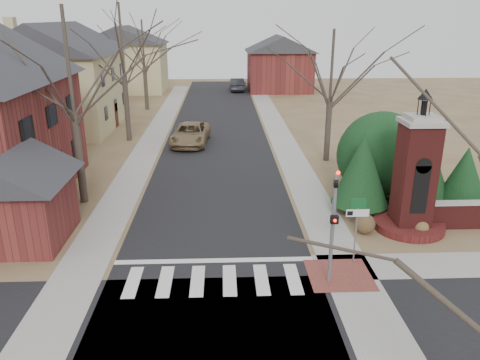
{
  "coord_description": "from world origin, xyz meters",
  "views": [
    {
      "loc": [
        0.39,
        -14.46,
        9.37
      ],
      "look_at": [
        1.19,
        6.0,
        2.15
      ],
      "focal_mm": 35.0,
      "sensor_mm": 36.0,
      "label": 1
    }
  ],
  "objects_px": {
    "traffic_signal_pole": "(333,218)",
    "distant_car": "(237,84)",
    "brick_gate_monument": "(414,185)",
    "pickup_truck": "(191,134)",
    "sign_post": "(357,218)"
  },
  "relations": [
    {
      "from": "pickup_truck",
      "to": "traffic_signal_pole",
      "type": "bearing_deg",
      "value": -67.91
    },
    {
      "from": "sign_post",
      "to": "brick_gate_monument",
      "type": "xyz_separation_m",
      "value": [
        3.41,
        3.01,
        0.22
      ]
    },
    {
      "from": "sign_post",
      "to": "brick_gate_monument",
      "type": "relative_size",
      "value": 0.42
    },
    {
      "from": "sign_post",
      "to": "distant_car",
      "type": "height_order",
      "value": "sign_post"
    },
    {
      "from": "traffic_signal_pole",
      "to": "brick_gate_monument",
      "type": "height_order",
      "value": "brick_gate_monument"
    },
    {
      "from": "sign_post",
      "to": "brick_gate_monument",
      "type": "bearing_deg",
      "value": 41.42
    },
    {
      "from": "traffic_signal_pole",
      "to": "distant_car",
      "type": "distance_m",
      "value": 47.23
    },
    {
      "from": "traffic_signal_pole",
      "to": "pickup_truck",
      "type": "relative_size",
      "value": 0.8
    },
    {
      "from": "traffic_signal_pole",
      "to": "brick_gate_monument",
      "type": "bearing_deg",
      "value": 43.24
    },
    {
      "from": "brick_gate_monument",
      "to": "pickup_truck",
      "type": "distance_m",
      "value": 19.24
    },
    {
      "from": "pickup_truck",
      "to": "distant_car",
      "type": "bearing_deg",
      "value": 85.26
    },
    {
      "from": "brick_gate_monument",
      "to": "pickup_truck",
      "type": "xyz_separation_m",
      "value": [
        -11.04,
        15.7,
        -1.38
      ]
    },
    {
      "from": "distant_car",
      "to": "pickup_truck",
      "type": "bearing_deg",
      "value": 79.49
    },
    {
      "from": "traffic_signal_pole",
      "to": "distant_car",
      "type": "xyz_separation_m",
      "value": [
        -1.89,
        47.16,
        -1.77
      ]
    },
    {
      "from": "sign_post",
      "to": "distant_car",
      "type": "bearing_deg",
      "value": 93.98
    }
  ]
}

